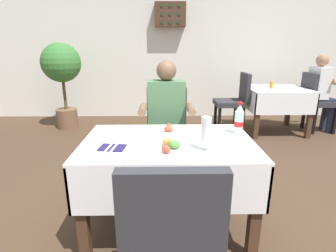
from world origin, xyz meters
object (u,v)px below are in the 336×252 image
chair_near_camera_side (171,237)px  cola_bottle_primary (239,120)px  chair_far_diner_seat (167,130)px  potted_plant_corner (62,71)px  background_chair_left (234,99)px  main_dining_table (168,162)px  wall_bottle_rack (170,15)px  plate_far_diner (170,130)px  beer_glass_left (206,133)px  seated_diner_far (167,118)px  napkin_cutlery_set (112,148)px  background_table_tumbler (272,85)px  plate_near_camera (170,148)px  background_patron (321,89)px  background_dining_table (275,99)px  background_chair_right (317,99)px

chair_near_camera_side → cola_bottle_primary: cola_bottle_primary is taller
chair_far_diner_seat → potted_plant_corner: bearing=132.1°
background_chair_left → potted_plant_corner: 2.89m
main_dining_table → wall_bottle_rack: 3.64m
plate_far_diner → cola_bottle_primary: (0.53, -0.04, 0.09)m
chair_far_diner_seat → beer_glass_left: size_ratio=4.26×
chair_near_camera_side → cola_bottle_primary: bearing=59.9°
background_chair_left → beer_glass_left: bearing=-108.5°
main_dining_table → chair_far_diner_seat: 0.79m
seated_diner_far → background_chair_left: size_ratio=1.30×
napkin_cutlery_set → background_table_tumbler: 3.26m
chair_near_camera_side → background_table_tumbler: bearing=62.1°
plate_near_camera → napkin_cutlery_set: plate_near_camera is taller
chair_near_camera_side → background_patron: 4.10m
cola_bottle_primary → background_table_tumbler: size_ratio=2.30×
potted_plant_corner → background_dining_table: bearing=-4.3°
chair_near_camera_side → plate_near_camera: chair_near_camera_side is taller
plate_near_camera → cola_bottle_primary: 0.65m
chair_near_camera_side → background_dining_table: (1.80, 3.23, -0.00)m
chair_near_camera_side → wall_bottle_rack: 4.39m
main_dining_table → background_chair_right: bearing=44.6°
main_dining_table → potted_plant_corner: size_ratio=0.86×
chair_far_diner_seat → potted_plant_corner: potted_plant_corner is taller
background_dining_table → background_chair_right: background_chair_right is taller
background_dining_table → background_patron: (0.73, -0.00, 0.16)m
seated_diner_far → background_chair_left: seated_diner_far is taller
potted_plant_corner → cola_bottle_primary: bearing=-48.3°
seated_diner_far → potted_plant_corner: 2.67m
plate_far_diner → background_chair_right: (2.46, 2.25, -0.19)m
plate_far_diner → potted_plant_corner: (-1.74, 2.51, 0.24)m
beer_glass_left → seated_diner_far: bearing=105.6°
chair_far_diner_seat → background_chair_right: size_ratio=1.00×
plate_far_diner → cola_bottle_primary: bearing=-4.5°
background_table_tumbler → main_dining_table: bearing=-125.2°
background_chair_right → napkin_cutlery_set: bearing=-137.9°
background_chair_right → background_patron: (0.05, 0.00, 0.16)m
chair_near_camera_side → background_table_tumbler: chair_near_camera_side is taller
main_dining_table → plate_far_diner: plate_far_diner is taller
seated_diner_far → background_chair_right: seated_diner_far is taller
plate_far_diner → wall_bottle_rack: bearing=88.6°
napkin_cutlery_set → wall_bottle_rack: (0.47, 3.52, 1.19)m
background_patron → background_table_tumbler: size_ratio=11.45×
background_dining_table → chair_far_diner_seat: bearing=-137.5°
background_dining_table → background_chair_left: (-0.68, -0.00, 0.00)m
chair_near_camera_side → seated_diner_far: size_ratio=0.77×
plate_far_diner → background_chair_right: 3.34m
background_table_tumbler → potted_plant_corner: size_ratio=0.08×
seated_diner_far → potted_plant_corner: size_ratio=0.88×
background_dining_table → background_chair_left: bearing=-180.0°
seated_diner_far → beer_glass_left: seated_diner_far is taller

